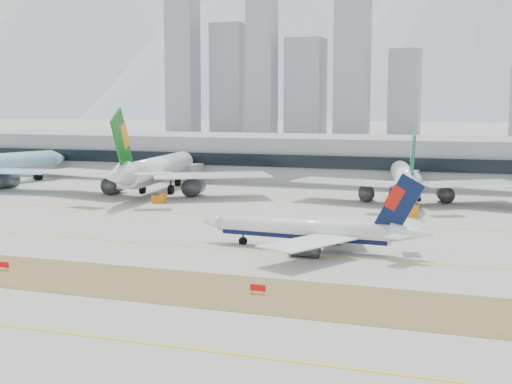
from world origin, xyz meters
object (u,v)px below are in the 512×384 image
at_px(taxiing_airliner, 312,231).
at_px(widebody_cathay, 405,180).
at_px(widebody_eva, 155,171).
at_px(terminal, 333,158).

relative_size(taxiing_airliner, widebody_cathay, 0.72).
height_order(taxiing_airliner, widebody_eva, widebody_eva).
distance_m(taxiing_airliner, terminal, 118.14).
bearing_deg(widebody_cathay, terminal, 22.68).
relative_size(taxiing_airliner, terminal, 0.15).
distance_m(taxiing_airliner, widebody_cathay, 71.36).
height_order(taxiing_airliner, terminal, terminal).
bearing_deg(taxiing_airliner, widebody_eva, -40.72).
relative_size(taxiing_airliner, widebody_eva, 0.62).
bearing_deg(terminal, taxiing_airliner, -78.29).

